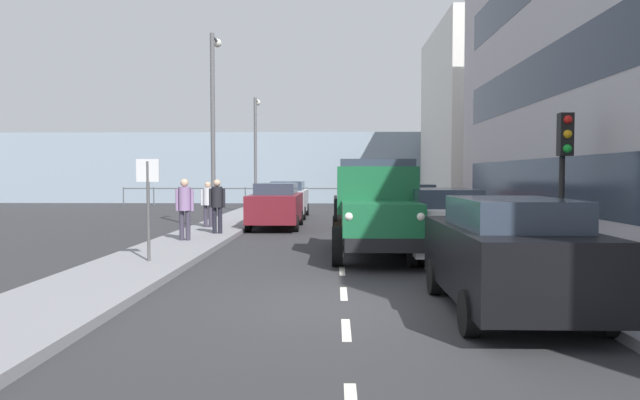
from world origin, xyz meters
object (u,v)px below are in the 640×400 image
car_silver_oppositeside_1 (288,199)px  pedestrian_couple_a (185,204)px  car_black_kerbside_near (507,253)px  car_red_kerbside_3 (392,200)px  truck_vintage_green (376,210)px  street_sign (148,192)px  lamp_post_promenade (214,114)px  lamp_post_far (256,143)px  pedestrian_couple_b (217,202)px  pedestrian_by_lamp (208,201)px  car_grey_kerbside_2 (409,208)px  traffic_light_near (564,155)px  car_white_kerbside_1 (441,222)px  car_maroon_oppositeside_0 (276,205)px

car_silver_oppositeside_1 → pedestrian_couple_a: 10.94m
car_black_kerbside_near → car_red_kerbside_3: 17.36m
truck_vintage_green → street_sign: truck_vintage_green is taller
lamp_post_promenade → pedestrian_couple_a: bearing=90.8°
car_red_kerbside_3 → car_silver_oppositeside_1: (4.82, -1.29, 0.00)m
lamp_post_far → pedestrian_couple_b: bearing=92.1°
car_silver_oppositeside_1 → pedestrian_by_lamp: size_ratio=2.80×
lamp_post_promenade → car_grey_kerbside_2: bearing=174.3°
traffic_light_near → lamp_post_promenade: lamp_post_promenade is taller
truck_vintage_green → traffic_light_near: (-3.82, 1.87, 1.29)m
pedestrian_couple_a → pedestrian_by_lamp: (0.25, -4.14, -0.09)m
car_black_kerbside_near → lamp_post_far: bearing=-72.9°
car_black_kerbside_near → street_sign: (6.68, -3.98, 0.79)m
car_grey_kerbside_2 → car_red_kerbside_3: 5.79m
car_red_kerbside_3 → lamp_post_far: size_ratio=0.70×
car_red_kerbside_3 → street_sign: 14.97m
car_red_kerbside_3 → lamp_post_promenade: lamp_post_promenade is taller
car_silver_oppositeside_1 → pedestrian_couple_b: (1.56, 8.78, 0.28)m
traffic_light_near → lamp_post_far: size_ratio=0.53×
car_red_kerbside_3 → car_grey_kerbside_2: bearing=90.0°
car_grey_kerbside_2 → traffic_light_near: bearing=106.2°
car_black_kerbside_near → lamp_post_promenade: size_ratio=0.59×
pedestrian_couple_a → pedestrian_couple_b: 2.02m
traffic_light_near → lamp_post_promenade: bearing=-42.7°
pedestrian_couple_b → truck_vintage_green: bearing=138.6°
truck_vintage_green → car_white_kerbside_1: (-1.54, 0.19, -0.28)m
street_sign → truck_vintage_green: bearing=-162.3°
car_red_kerbside_3 → car_silver_oppositeside_1: same height
car_white_kerbside_1 → pedestrian_by_lamp: pedestrian_by_lamp is taller
car_silver_oppositeside_1 → lamp_post_far: lamp_post_far is taller
lamp_post_far → car_silver_oppositeside_1: bearing=119.3°
street_sign → lamp_post_far: bearing=-89.5°
car_silver_oppositeside_1 → pedestrian_couple_b: pedestrian_couple_b is taller
car_red_kerbside_3 → lamp_post_far: 8.86m
truck_vintage_green → car_silver_oppositeside_1: bearing=-75.9°
pedestrian_couple_a → pedestrian_by_lamp: bearing=-86.5°
pedestrian_by_lamp → truck_vintage_green: bearing=131.1°
car_black_kerbside_near → car_grey_kerbside_2: 11.57m
truck_vintage_green → pedestrian_couple_a: (5.37, -2.30, 0.03)m
truck_vintage_green → car_white_kerbside_1: truck_vintage_green is taller
car_red_kerbside_3 → street_sign: size_ratio=1.87×
pedestrian_couple_a → lamp_post_promenade: bearing=-89.2°
car_maroon_oppositeside_0 → pedestrian_by_lamp: (2.35, 1.22, 0.22)m
car_red_kerbside_3 → traffic_light_near: size_ratio=1.32×
pedestrian_couple_b → car_white_kerbside_1: bearing=145.1°
lamp_post_promenade → car_black_kerbside_near: bearing=119.6°
car_black_kerbside_near → traffic_light_near: 4.65m
car_red_kerbside_3 → car_maroon_oppositeside_0: (4.82, 4.08, 0.00)m
truck_vintage_green → street_sign: (5.13, 1.63, 0.50)m
traffic_light_near → truck_vintage_green: bearing=-26.1°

